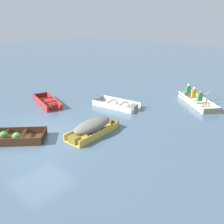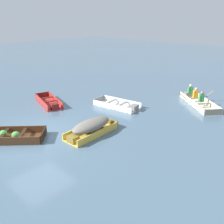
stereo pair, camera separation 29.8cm
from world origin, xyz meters
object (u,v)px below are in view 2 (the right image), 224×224
at_px(skiff_red_near_moored, 49,102).
at_px(skiff_white_far_moored, 119,105).
at_px(dinghy_dark_varnish_foreground, 10,136).
at_px(skiff_yellow_mid_moored, 91,127).
at_px(rowboat_cream_with_crew, 198,101).

relative_size(skiff_red_near_moored, skiff_white_far_moored, 1.01).
height_order(dinghy_dark_varnish_foreground, skiff_yellow_mid_moored, skiff_yellow_mid_moored).
relative_size(dinghy_dark_varnish_foreground, skiff_white_far_moored, 0.94).
relative_size(dinghy_dark_varnish_foreground, skiff_red_near_moored, 0.93).
bearing_deg(skiff_white_far_moored, dinghy_dark_varnish_foreground, -96.45).
distance_m(skiff_yellow_mid_moored, skiff_white_far_moored, 3.79).
bearing_deg(skiff_white_far_moored, rowboat_cream_with_crew, 50.56).
bearing_deg(skiff_white_far_moored, skiff_red_near_moored, -143.40).
xyz_separation_m(skiff_red_near_moored, skiff_white_far_moored, (3.38, 2.51, -0.01)).
bearing_deg(rowboat_cream_with_crew, dinghy_dark_varnish_foreground, -110.77).
bearing_deg(skiff_yellow_mid_moored, dinghy_dark_varnish_foreground, -128.41).
relative_size(dinghy_dark_varnish_foreground, skiff_yellow_mid_moored, 1.01).
height_order(skiff_yellow_mid_moored, skiff_white_far_moored, skiff_yellow_mid_moored).
height_order(dinghy_dark_varnish_foreground, rowboat_cream_with_crew, rowboat_cream_with_crew).
xyz_separation_m(skiff_yellow_mid_moored, rowboat_cream_with_crew, (1.60, 7.22, -0.15)).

